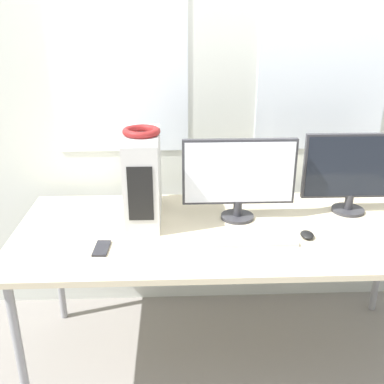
{
  "coord_description": "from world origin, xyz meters",
  "views": [
    {
      "loc": [
        -0.27,
        -1.5,
        1.74
      ],
      "look_at": [
        -0.19,
        0.44,
        0.96
      ],
      "focal_mm": 42.0,
      "sensor_mm": 36.0,
      "label": 1
    }
  ],
  "objects_px": {
    "monitor_main": "(239,176)",
    "keyboard": "(245,239)",
    "headphones": "(141,131)",
    "cell_phone": "(102,248)",
    "mouse": "(307,235)",
    "pc_tower": "(143,177)",
    "monitor_right_near": "(353,170)"
  },
  "relations": [
    {
      "from": "monitor_right_near",
      "to": "keyboard",
      "type": "distance_m",
      "value": 0.69
    },
    {
      "from": "headphones",
      "to": "monitor_right_near",
      "type": "bearing_deg",
      "value": 0.94
    },
    {
      "from": "pc_tower",
      "to": "monitor_main",
      "type": "relative_size",
      "value": 0.8
    },
    {
      "from": "monitor_main",
      "to": "mouse",
      "type": "relative_size",
      "value": 6.72
    },
    {
      "from": "pc_tower",
      "to": "monitor_main",
      "type": "height_order",
      "value": "pc_tower"
    },
    {
      "from": "headphones",
      "to": "keyboard",
      "type": "height_order",
      "value": "headphones"
    },
    {
      "from": "keyboard",
      "to": "mouse",
      "type": "distance_m",
      "value": 0.29
    },
    {
      "from": "monitor_main",
      "to": "cell_phone",
      "type": "distance_m",
      "value": 0.74
    },
    {
      "from": "monitor_main",
      "to": "keyboard",
      "type": "xyz_separation_m",
      "value": [
        0.0,
        -0.24,
        -0.22
      ]
    },
    {
      "from": "pc_tower",
      "to": "cell_phone",
      "type": "distance_m",
      "value": 0.43
    },
    {
      "from": "monitor_main",
      "to": "cell_phone",
      "type": "bearing_deg",
      "value": -155.3
    },
    {
      "from": "monitor_main",
      "to": "keyboard",
      "type": "bearing_deg",
      "value": -89.28
    },
    {
      "from": "headphones",
      "to": "mouse",
      "type": "bearing_deg",
      "value": -18.79
    },
    {
      "from": "pc_tower",
      "to": "mouse",
      "type": "height_order",
      "value": "pc_tower"
    },
    {
      "from": "keyboard",
      "to": "monitor_main",
      "type": "bearing_deg",
      "value": 90.72
    },
    {
      "from": "mouse",
      "to": "keyboard",
      "type": "bearing_deg",
      "value": -175.48
    },
    {
      "from": "pc_tower",
      "to": "headphones",
      "type": "height_order",
      "value": "headphones"
    },
    {
      "from": "monitor_right_near",
      "to": "mouse",
      "type": "height_order",
      "value": "monitor_right_near"
    },
    {
      "from": "keyboard",
      "to": "cell_phone",
      "type": "bearing_deg",
      "value": -175.45
    },
    {
      "from": "keyboard",
      "to": "mouse",
      "type": "bearing_deg",
      "value": 4.52
    },
    {
      "from": "monitor_main",
      "to": "pc_tower",
      "type": "bearing_deg",
      "value": 175.26
    },
    {
      "from": "headphones",
      "to": "cell_phone",
      "type": "bearing_deg",
      "value": -117.22
    },
    {
      "from": "headphones",
      "to": "mouse",
      "type": "distance_m",
      "value": 0.91
    },
    {
      "from": "cell_phone",
      "to": "monitor_right_near",
      "type": "bearing_deg",
      "value": 18.38
    },
    {
      "from": "headphones",
      "to": "cell_phone",
      "type": "height_order",
      "value": "headphones"
    },
    {
      "from": "monitor_main",
      "to": "monitor_right_near",
      "type": "height_order",
      "value": "monitor_right_near"
    },
    {
      "from": "monitor_right_near",
      "to": "cell_phone",
      "type": "height_order",
      "value": "monitor_right_near"
    },
    {
      "from": "mouse",
      "to": "headphones",
      "type": "bearing_deg",
      "value": 161.21
    },
    {
      "from": "keyboard",
      "to": "mouse",
      "type": "height_order",
      "value": "mouse"
    },
    {
      "from": "monitor_main",
      "to": "mouse",
      "type": "height_order",
      "value": "monitor_main"
    },
    {
      "from": "monitor_main",
      "to": "monitor_right_near",
      "type": "relative_size",
      "value": 1.08
    },
    {
      "from": "monitor_main",
      "to": "keyboard",
      "type": "relative_size",
      "value": 1.2
    }
  ]
}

